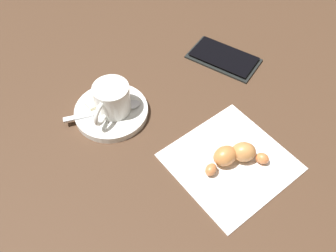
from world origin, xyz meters
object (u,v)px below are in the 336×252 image
Objects in this scene: napkin at (230,161)px; cell_phone at (224,58)px; teaspoon at (115,109)px; croissant at (235,155)px; espresso_cup at (112,99)px; saucer at (112,112)px; sugar_packet at (104,97)px.

cell_phone is at bearing -49.89° from napkin.
teaspoon is 0.21m from croissant.
espresso_cup is 0.02m from teaspoon.
croissant is at bearing -163.94° from teaspoon.
cell_phone is (0.15, -0.18, 0.00)m from napkin.
teaspoon reaches higher than saucer.
sugar_packet is (0.03, -0.01, 0.01)m from saucer.
sugar_packet reaches higher than cell_phone.
sugar_packet is 0.47× the size of cell_phone.
teaspoon reaches higher than sugar_packet.
sugar_packet is 0.24m from cell_phone.
teaspoon is 1.76× the size of sugar_packet.
napkin is at bearing 130.11° from cell_phone.
cell_phone is at bearing -102.98° from saucer.
sugar_packet reaches higher than napkin.
croissant reaches higher than cell_phone.
teaspoon reaches higher than napkin.
sugar_packet is 0.24m from croissant.
espresso_cup is 1.25× the size of sugar_packet.
cell_phone is (-0.05, -0.23, -0.01)m from teaspoon.
croissant is at bearing -132.55° from napkin.
saucer is 0.74× the size of napkin.
croissant reaches higher than teaspoon.
saucer is at bearing 77.02° from cell_phone.
croissant reaches higher than napkin.
croissant is (-0.00, -0.00, 0.02)m from napkin.
saucer is at bearing 16.71° from croissant.
espresso_cup is 0.21m from croissant.
napkin is 1.18× the size of cell_phone.
saucer is 0.03m from espresso_cup.
napkin is at bearing 110.44° from sugar_packet.
napkin is 1.87× the size of croissant.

